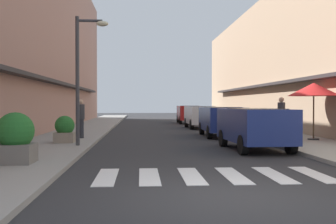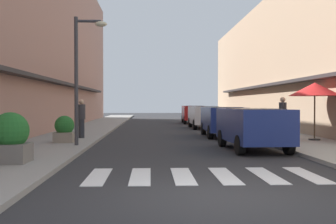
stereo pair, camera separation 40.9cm
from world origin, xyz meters
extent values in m
plane|color=#2B2B2D|center=(0.00, 17.35, 0.00)|extent=(95.40, 95.40, 0.00)
cube|color=gray|center=(-4.95, 17.35, 0.06)|extent=(3.06, 60.71, 0.12)
cube|color=#9E998E|center=(4.95, 17.35, 0.06)|extent=(3.06, 60.71, 0.12)
cube|color=#A87A6B|center=(-8.98, 18.51, 5.95)|extent=(5.00, 41.03, 11.90)
cube|color=#332D2D|center=(-6.23, 18.51, 2.80)|extent=(0.50, 28.72, 0.16)
cube|color=tan|center=(8.98, 18.51, 4.36)|extent=(5.00, 41.03, 8.72)
cube|color=#332D2D|center=(6.23, 18.51, 2.80)|extent=(0.50, 28.72, 0.16)
cube|color=silver|center=(-2.38, 2.10, 0.01)|extent=(0.45, 2.20, 0.01)
cube|color=silver|center=(-1.43, 2.10, 0.01)|extent=(0.45, 2.20, 0.01)
cube|color=silver|center=(-0.48, 2.10, 0.01)|extent=(0.45, 2.20, 0.01)
cube|color=silver|center=(0.47, 2.10, 0.01)|extent=(0.45, 2.20, 0.01)
cube|color=silver|center=(1.42, 2.10, 0.01)|extent=(0.45, 2.20, 0.01)
cube|color=silver|center=(2.38, 2.10, 0.01)|extent=(0.45, 2.20, 0.01)
cube|color=navy|center=(2.37, 7.09, 0.89)|extent=(1.91, 4.07, 1.13)
cube|color=black|center=(2.37, 6.89, 1.19)|extent=(1.56, 2.30, 0.56)
cylinder|color=black|center=(1.53, 8.38, 0.32)|extent=(0.24, 0.65, 0.64)
cylinder|color=black|center=(3.12, 8.44, 0.32)|extent=(0.24, 0.65, 0.64)
cylinder|color=black|center=(1.63, 5.74, 0.32)|extent=(0.24, 0.65, 0.64)
cylinder|color=black|center=(3.22, 5.80, 0.32)|extent=(0.24, 0.65, 0.64)
cube|color=navy|center=(2.37, 12.95, 0.89)|extent=(1.83, 4.24, 1.13)
cube|color=black|center=(2.37, 12.74, 1.19)|extent=(1.51, 2.38, 0.56)
cylinder|color=black|center=(1.61, 14.36, 0.32)|extent=(0.23, 0.64, 0.64)
cylinder|color=black|center=(3.20, 14.33, 0.32)|extent=(0.23, 0.64, 0.64)
cylinder|color=black|center=(1.55, 11.58, 0.32)|extent=(0.23, 0.64, 0.64)
cylinder|color=black|center=(3.14, 11.55, 0.32)|extent=(0.23, 0.64, 0.64)
cube|color=silver|center=(2.37, 19.84, 0.89)|extent=(1.81, 4.08, 1.13)
cube|color=black|center=(2.37, 19.64, 1.19)|extent=(1.50, 2.29, 0.56)
cylinder|color=black|center=(1.56, 21.17, 0.32)|extent=(0.23, 0.64, 0.64)
cylinder|color=black|center=(3.15, 21.19, 0.32)|extent=(0.23, 0.64, 0.64)
cylinder|color=black|center=(1.60, 18.49, 0.32)|extent=(0.23, 0.64, 0.64)
cylinder|color=black|center=(3.19, 18.51, 0.32)|extent=(0.23, 0.64, 0.64)
cube|color=maroon|center=(2.37, 26.67, 0.89)|extent=(1.83, 4.12, 1.13)
cube|color=black|center=(2.37, 26.47, 1.19)|extent=(1.52, 2.32, 0.56)
cylinder|color=black|center=(1.61, 28.04, 0.32)|extent=(0.23, 0.64, 0.64)
cylinder|color=black|center=(3.20, 28.01, 0.32)|extent=(0.23, 0.64, 0.64)
cylinder|color=black|center=(1.55, 25.34, 0.32)|extent=(0.23, 0.64, 0.64)
cylinder|color=black|center=(3.14, 25.31, 0.32)|extent=(0.23, 0.64, 0.64)
cylinder|color=#38383D|center=(-3.90, 7.96, 2.45)|extent=(0.14, 0.14, 4.67)
cylinder|color=#38383D|center=(-3.45, 7.96, 4.64)|extent=(0.90, 0.10, 0.10)
ellipsoid|color=beige|center=(-3.00, 7.96, 4.54)|extent=(0.44, 0.28, 0.20)
cylinder|color=#262626|center=(5.63, 9.65, 0.15)|extent=(0.48, 0.48, 0.06)
cylinder|color=#4C3823|center=(5.63, 9.65, 1.18)|extent=(0.06, 0.06, 2.12)
cone|color=red|center=(5.63, 9.65, 2.24)|extent=(2.13, 2.13, 0.55)
cube|color=slate|center=(-4.80, 3.60, 0.36)|extent=(0.92, 0.92, 0.49)
sphere|color=#236628|center=(-4.80, 3.60, 0.94)|extent=(0.95, 0.95, 0.95)
cube|color=gray|center=(-4.58, 9.13, 0.32)|extent=(0.77, 0.77, 0.40)
sphere|color=#236628|center=(-4.58, 9.13, 0.78)|extent=(0.76, 0.76, 0.76)
cylinder|color=#282B33|center=(-4.25, 11.13, 0.53)|extent=(0.26, 0.26, 0.83)
cylinder|color=#333338|center=(-4.25, 11.13, 1.28)|extent=(0.34, 0.34, 0.66)
sphere|color=tan|center=(-4.25, 11.13, 1.72)|extent=(0.22, 0.22, 0.22)
cylinder|color=#282B33|center=(4.81, 11.24, 0.56)|extent=(0.26, 0.26, 0.88)
cylinder|color=#333338|center=(4.81, 11.24, 1.35)|extent=(0.34, 0.34, 0.70)
sphere|color=tan|center=(4.81, 11.24, 1.82)|extent=(0.24, 0.24, 0.24)
camera|label=1|loc=(-1.61, -7.00, 1.63)|focal=43.63mm
camera|label=2|loc=(-1.20, -7.03, 1.63)|focal=43.63mm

